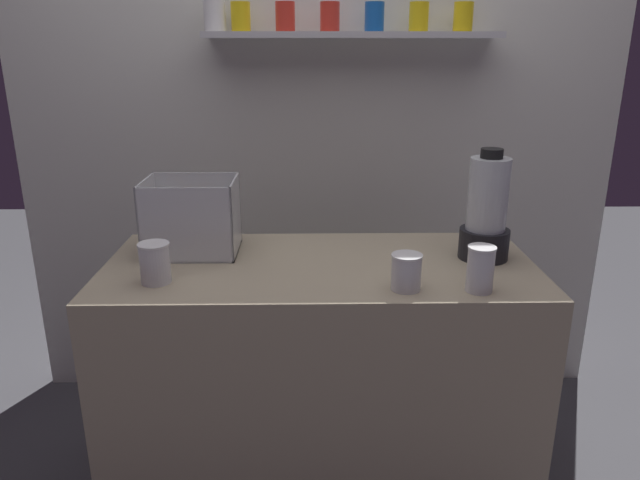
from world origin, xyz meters
The scene contains 7 objects.
counter centered at (0.00, 0.00, 0.45)m, with size 1.40×0.64×0.90m, color tan.
back_wall_unit centered at (0.00, 0.77, 1.27)m, with size 2.60×0.24×2.50m.
carrot_display_bin centered at (-0.43, 0.12, 0.98)m, with size 0.30×0.24×0.25m.
blender_pitcher centered at (0.55, 0.04, 1.05)m, with size 0.16×0.16×0.37m.
juice_cup_carrot_far_left centered at (-0.49, -0.15, 0.96)m, with size 0.09×0.09×0.12m.
juice_cup_carrot_left centered at (0.25, -0.22, 0.95)m, with size 0.09×0.09×0.11m.
juice_cup_pomegranate_middle centered at (0.46, -0.24, 0.96)m, with size 0.08×0.08×0.14m.
Camera 1 is at (-0.03, -1.80, 1.58)m, focal length 33.11 mm.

